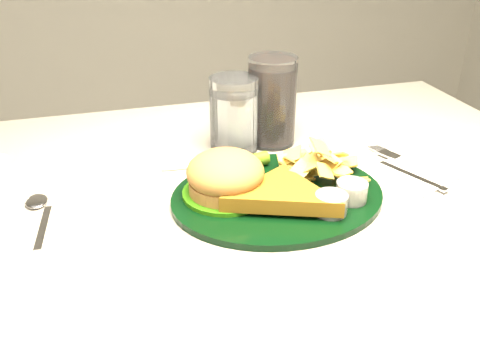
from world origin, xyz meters
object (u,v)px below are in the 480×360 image
object	(u,v)px
dinner_plate	(278,177)
cola_glass	(272,101)
water_glass	(234,115)
fork_napkin	(409,173)

from	to	relation	value
dinner_plate	cola_glass	size ratio (longest dim) A/B	2.03
water_glass	cola_glass	bearing A→B (deg)	10.46
water_glass	cola_glass	size ratio (longest dim) A/B	0.84
water_glass	fork_napkin	size ratio (longest dim) A/B	0.82
dinner_plate	fork_napkin	size ratio (longest dim) A/B	1.99
cola_glass	dinner_plate	bearing A→B (deg)	-106.07
dinner_plate	fork_napkin	distance (m)	0.23
dinner_plate	fork_napkin	bearing A→B (deg)	-1.35
fork_napkin	water_glass	bearing A→B (deg)	121.42
fork_napkin	cola_glass	bearing A→B (deg)	109.10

